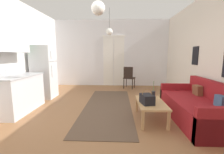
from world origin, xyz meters
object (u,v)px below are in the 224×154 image
Objects in this scene: bamboo_vase at (153,96)px; pendant_lamp_near at (98,8)px; accent_chair at (129,77)px; pendant_lamp_far at (109,32)px; handbag at (147,99)px; refrigerator at (44,72)px; coffee_table at (151,104)px; couch at (199,108)px.

pendant_lamp_near reaches higher than bamboo_vase.
pendant_lamp_far reaches higher than accent_chair.
refrigerator is at bearing 149.82° from handbag.
pendant_lamp_near reaches higher than coffee_table.
handbag is 2.83m from pendant_lamp_far.
bamboo_vase is at bearing 52.82° from handbag.
pendant_lamp_near is (-2.11, -0.06, 2.01)m from couch.
refrigerator is at bearing 140.85° from pendant_lamp_near.
coffee_table is 1.32× the size of pendant_lamp_near.
handbag is 0.21× the size of refrigerator.
handbag is (-0.18, -0.23, -0.01)m from bamboo_vase.
couch is 3.25m from accent_chair.
refrigerator is (-4.09, 1.55, 0.56)m from couch.
refrigerator is at bearing -168.60° from pendant_lamp_far.
accent_chair is at bearing 54.19° from pendant_lamp_far.
pendant_lamp_near is (1.97, -1.61, 1.44)m from refrigerator.
pendant_lamp_far reaches higher than coffee_table.
coffee_table is 0.23m from handbag.
accent_chair is at bearing 74.70° from pendant_lamp_near.
bamboo_vase is 1.23× the size of handbag.
coffee_table is 0.20m from bamboo_vase.
pendant_lamp_far is (-0.99, 2.01, 1.78)m from coffee_table.
refrigerator is 2.48m from pendant_lamp_far.
accent_chair is (2.81, 1.44, -0.34)m from refrigerator.
bamboo_vase is (0.07, 0.10, 0.16)m from coffee_table.
coffee_table is 3.04m from accent_chair.
handbag is at bearing -6.54° from pendant_lamp_near.
bamboo_vase is 0.29m from handbag.
bamboo_vase reaches higher than coffee_table.
couch is 2.17× the size of accent_chair.
pendant_lamp_near is at bearing 94.70° from accent_chair.
couch is 0.98m from bamboo_vase.
pendant_lamp_far is at bearing 11.40° from refrigerator.
pendant_lamp_far is at bearing 112.51° from handbag.
handbag is at bearing -127.18° from bamboo_vase.
accent_chair is at bearing 92.72° from handbag.
accent_chair is 1.04× the size of pendant_lamp_far.
bamboo_vase is at bearing -25.34° from refrigerator.
pendant_lamp_far is at bearing 87.26° from pendant_lamp_near.
refrigerator reaches higher than accent_chair.
bamboo_vase is 0.47× the size of accent_chair.
handbag is 0.39× the size of accent_chair.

